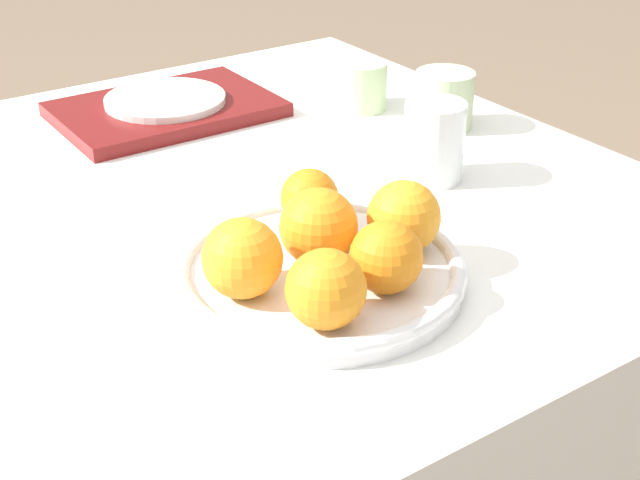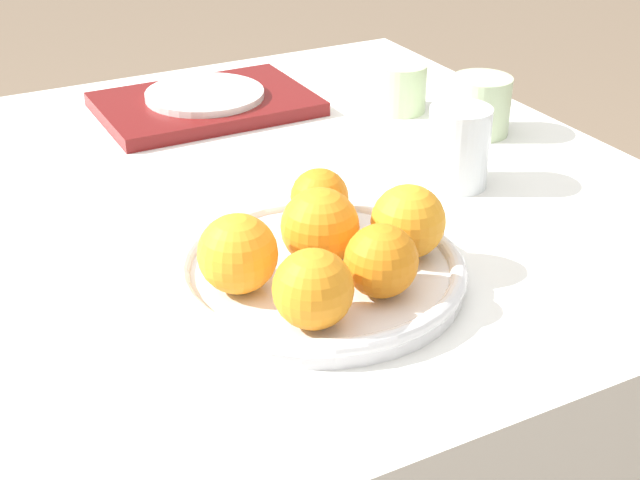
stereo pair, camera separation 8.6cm
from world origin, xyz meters
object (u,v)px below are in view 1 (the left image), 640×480
object	(u,v)px
water_glass	(434,141)
cup_0	(444,100)
serving_tray	(166,109)
fruit_platter	(320,272)
orange_4	(242,258)
orange_2	(326,289)
orange_3	(404,217)
orange_5	(386,257)
cup_1	(361,85)
orange_0	(309,198)
orange_1	(318,227)
side_plate	(165,100)

from	to	relation	value
water_glass	cup_0	distance (m)	0.18
water_glass	serving_tray	size ratio (longest dim) A/B	0.32
fruit_platter	serving_tray	distance (m)	0.52
fruit_platter	orange_4	xyz separation A→B (m)	(-0.09, 0.00, 0.04)
orange_2	cup_0	size ratio (longest dim) A/B	0.88
fruit_platter	orange_3	size ratio (longest dim) A/B	3.86
orange_5	cup_1	xyz separation A→B (m)	(0.30, 0.45, -0.02)
orange_0	water_glass	size ratio (longest dim) A/B	0.63
orange_0	orange_3	bearing A→B (deg)	-65.45
cup_0	serving_tray	bearing A→B (deg)	139.62
serving_tray	orange_5	bearing A→B (deg)	-94.98
orange_5	water_glass	world-z (taller)	water_glass
orange_1	orange_2	xyz separation A→B (m)	(-0.06, -0.10, -0.00)
fruit_platter	orange_5	bearing A→B (deg)	-67.58
orange_1	cup_1	bearing A→B (deg)	48.55
orange_1	cup_1	xyz separation A→B (m)	(0.33, 0.37, -0.02)
orange_2	orange_5	xyz separation A→B (m)	(0.08, 0.02, -0.00)
fruit_platter	serving_tray	size ratio (longest dim) A/B	0.95
orange_5	serving_tray	bearing A→B (deg)	85.02
fruit_platter	orange_2	size ratio (longest dim) A/B	4.01
orange_0	water_glass	xyz separation A→B (m)	(0.21, 0.05, -0.00)
side_plate	water_glass	bearing A→B (deg)	-65.16
orange_4	orange_2	bearing A→B (deg)	-67.82
water_glass	cup_0	world-z (taller)	water_glass
orange_0	serving_tray	distance (m)	0.43
fruit_platter	water_glass	xyz separation A→B (m)	(0.26, 0.13, 0.03)
orange_4	cup_1	size ratio (longest dim) A/B	0.99
orange_2	orange_5	bearing A→B (deg)	11.72
fruit_platter	side_plate	world-z (taller)	side_plate
orange_2	serving_tray	bearing A→B (deg)	77.75
orange_3	orange_5	distance (m)	0.08
orange_1	serving_tray	xyz separation A→B (m)	(0.07, 0.50, -0.05)
orange_2	orange_0	bearing A→B (deg)	60.64
orange_0	orange_4	world-z (taller)	orange_4
orange_1	orange_2	size ratio (longest dim) A/B	1.08
orange_0	cup_1	distance (m)	0.41
orange_3	serving_tray	bearing A→B (deg)	91.17
serving_tray	side_plate	xyz separation A→B (m)	(0.00, 0.00, 0.02)
side_plate	cup_0	distance (m)	0.40
fruit_platter	serving_tray	bearing A→B (deg)	81.29
orange_0	orange_3	xyz separation A→B (m)	(0.05, -0.10, 0.01)
orange_3	water_glass	bearing A→B (deg)	41.46
fruit_platter	side_plate	xyz separation A→B (m)	(0.08, 0.51, 0.01)
orange_2	serving_tray	distance (m)	0.61
orange_5	water_glass	xyz separation A→B (m)	(0.23, 0.20, -0.00)
orange_1	cup_1	world-z (taller)	orange_1
fruit_platter	orange_2	distance (m)	0.11
orange_1	orange_2	distance (m)	0.11
fruit_platter	orange_1	size ratio (longest dim) A/B	3.72
orange_2	fruit_platter	bearing A→B (deg)	58.77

